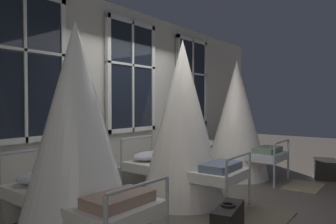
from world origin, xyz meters
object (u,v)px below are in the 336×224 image
object	(u,v)px
cot_third	(236,121)
travel_trunk	(325,169)
cot_first	(76,137)
cot_second	(182,123)

from	to	relation	value
cot_third	travel_trunk	distance (m)	1.97
cot_third	travel_trunk	xyz separation A→B (m)	(0.95, -1.44, -0.94)
cot_first	cot_second	xyz separation A→B (m)	(1.87, -0.05, 0.05)
cot_first	cot_third	size ratio (longest dim) A/B	1.00
cot_second	cot_third	size ratio (longest dim) A/B	1.04
cot_second	cot_first	bearing A→B (deg)	87.82
cot_first	cot_third	distance (m)	3.80
cot_third	travel_trunk	world-z (taller)	cot_third
cot_first	cot_third	world-z (taller)	cot_third
cot_first	cot_third	bearing A→B (deg)	-88.81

